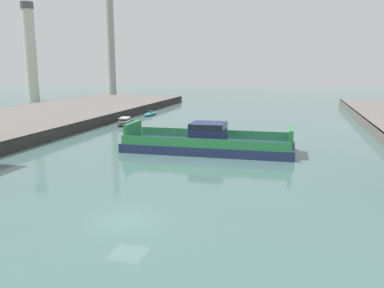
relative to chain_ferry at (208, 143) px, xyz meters
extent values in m
plane|color=#476B66|center=(-0.53, -23.48, -1.09)|extent=(400.00, 400.00, 0.00)
cube|color=#423D38|center=(-22.96, -3.48, -0.24)|extent=(0.30, 140.00, 1.69)
cube|color=navy|center=(0.00, 0.00, -0.54)|extent=(21.11, 7.47, 1.10)
cube|color=#2D8947|center=(-0.06, 3.49, 0.56)|extent=(20.15, 0.47, 1.10)
cube|color=#2D8947|center=(0.06, -3.49, 0.56)|extent=(20.15, 0.47, 1.10)
cube|color=navy|center=(0.00, 0.00, 1.26)|extent=(4.27, 3.98, 2.50)
cube|color=black|center=(0.00, 0.00, 2.16)|extent=(4.31, 4.02, 0.60)
cube|color=#2D8947|center=(9.99, 0.17, 1.11)|extent=(0.59, 4.98, 2.20)
cube|color=#2D8947|center=(-9.99, -0.17, 1.11)|extent=(0.59, 4.98, 2.20)
ellipsoid|color=black|center=(-19.70, 19.09, -0.85)|extent=(3.05, 7.78, 0.47)
cube|color=silver|center=(-19.63, 18.52, -0.19)|extent=(1.82, 2.81, 0.85)
cube|color=black|center=(-19.63, 18.52, -0.08)|extent=(1.87, 2.89, 0.26)
ellipsoid|color=#237075|center=(-20.43, 33.73, -0.82)|extent=(2.70, 7.15, 0.54)
cube|color=#4C4C51|center=(-20.43, 33.73, -0.30)|extent=(0.73, 0.47, 0.50)
cylinder|color=#9E998E|center=(-54.11, 84.54, 17.67)|extent=(2.61, 2.61, 37.51)
cylinder|color=beige|center=(-67.70, 58.02, 13.45)|extent=(3.44, 3.44, 29.08)
cylinder|color=#4C4C4C|center=(-67.70, 58.02, 27.00)|extent=(3.71, 3.71, 2.00)
camera|label=1|loc=(10.36, -47.17, 9.32)|focal=36.91mm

